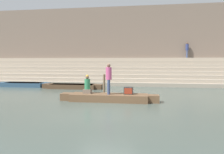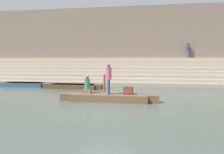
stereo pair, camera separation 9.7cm
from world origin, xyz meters
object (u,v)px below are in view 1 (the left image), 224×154
at_px(moored_boat_shore, 72,86).
at_px(person_on_steps, 187,49).
at_px(person_rowing, 87,86).
at_px(tv_set, 129,91).
at_px(moored_boat_distant, 24,84).
at_px(mooring_post, 104,84).
at_px(person_standing, 109,77).
at_px(rowboat_main, 109,97).

relative_size(moored_boat_shore, person_on_steps, 3.14).
height_order(person_rowing, tv_set, person_rowing).
bearing_deg(moored_boat_distant, mooring_post, -22.33).
height_order(mooring_post, person_on_steps, person_on_steps).
bearing_deg(moored_boat_distant, tv_set, -31.15).
bearing_deg(person_rowing, person_standing, -9.96).
bearing_deg(mooring_post, moored_boat_distant, 158.36).
bearing_deg(rowboat_main, moored_boat_shore, 128.31).
relative_size(tv_set, mooring_post, 0.37).
distance_m(rowboat_main, mooring_post, 2.96).
bearing_deg(person_rowing, tv_set, -1.13).
bearing_deg(moored_boat_shore, person_rowing, -60.03).
xyz_separation_m(tv_set, moored_boat_shore, (-5.16, 5.19, -0.42)).
height_order(moored_boat_shore, moored_boat_distant, same).
distance_m(tv_set, moored_boat_distant, 11.55).
height_order(person_rowing, moored_boat_distant, person_rowing).
height_order(person_standing, mooring_post, person_standing).
bearing_deg(person_standing, mooring_post, 95.49).
distance_m(moored_boat_distant, mooring_post, 8.64).
height_order(tv_set, mooring_post, mooring_post).
height_order(tv_set, moored_boat_shore, tv_set).
bearing_deg(person_on_steps, tv_set, 99.49).
bearing_deg(moored_boat_shore, rowboat_main, -50.49).
distance_m(moored_boat_shore, person_on_steps, 12.83).
xyz_separation_m(person_standing, moored_boat_distant, (-8.83, 6.07, -1.22)).
xyz_separation_m(person_rowing, moored_boat_distant, (-7.52, 5.89, -0.66)).
bearing_deg(moored_boat_distant, person_standing, -35.20).
bearing_deg(person_rowing, rowboat_main, -6.35).
bearing_deg(person_rowing, mooring_post, 77.54).
distance_m(person_standing, person_rowing, 1.44).
distance_m(moored_boat_shore, mooring_post, 4.13).
height_order(tv_set, person_on_steps, person_on_steps).
bearing_deg(tv_set, moored_boat_shore, 129.04).
relative_size(person_rowing, mooring_post, 0.79).
bearing_deg(tv_set, person_standing, -174.60).
bearing_deg(person_on_steps, moored_boat_shore, 65.92).
distance_m(tv_set, moored_boat_shore, 7.33).
relative_size(moored_boat_shore, moored_boat_distant, 1.07).
distance_m(person_standing, moored_boat_distant, 10.79).
xyz_separation_m(rowboat_main, tv_set, (1.13, 0.14, 0.40)).
xyz_separation_m(moored_boat_shore, mooring_post, (3.23, -2.52, 0.49)).
relative_size(rowboat_main, tv_set, 11.00).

